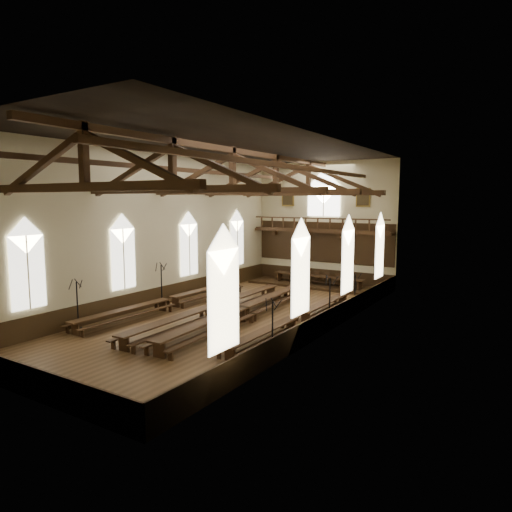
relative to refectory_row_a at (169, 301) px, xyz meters
The scene contains 21 objects.
ground 4.68m from the refectory_row_a, ahead, with size 26.00×26.00×0.00m, color brown.
room_walls 7.52m from the refectory_row_a, ahead, with size 26.00×26.00×26.00m.
wainscot_band 4.65m from the refectory_row_a, ahead, with size 12.00×26.00×1.20m.
side_windows 5.64m from the refectory_row_a, ahead, with size 11.85×19.80×4.50m.
end_window 15.67m from the refectory_row_a, 71.00° to the left, with size 2.80×0.12×3.80m.
minstrels_gallery 14.35m from the refectory_row_a, 70.68° to the left, with size 11.80×1.24×3.70m.
portraits 15.62m from the refectory_row_a, 70.99° to the left, with size 7.75×0.09×1.45m.
roof_trusses 8.97m from the refectory_row_a, ahead, with size 11.70×25.70×2.80m.
refectory_row_a is the anchor object (origin of this frame).
refectory_row_b 3.72m from the refectory_row_a, ahead, with size 1.80×14.79×0.79m.
refectory_row_c 5.51m from the refectory_row_a, ahead, with size 2.07×15.17×0.82m.
refectory_row_d 8.82m from the refectory_row_a, ahead, with size 1.37×13.66×0.67m.
dais 12.87m from the refectory_row_a, 67.77° to the left, with size 11.40×2.80×0.19m, color #2F1F0E.
high_table 12.87m from the refectory_row_a, 67.77° to the left, with size 7.77×1.27×0.72m.
high_chairs 13.56m from the refectory_row_a, 68.97° to the left, with size 4.92×0.42×0.91m.
candelabrum_left_near 6.13m from the refectory_row_a, 98.76° to the right, with size 0.79×0.83×2.74m.
candelabrum_left_mid 1.04m from the refectory_row_a, 161.63° to the left, with size 0.77×0.89×2.88m.
candelabrum_left_far 5.49m from the refectory_row_a, 99.78° to the left, with size 0.67×0.69×2.31m.
candelabrum_right_near 11.11m from the refectory_row_a, 23.68° to the right, with size 0.77×0.82×2.69m.
candelabrum_right_mid 10.34m from the refectory_row_a, 10.20° to the left, with size 0.82×0.86×2.84m.
candelabrum_right_far 11.72m from the refectory_row_a, 29.81° to the left, with size 0.72×0.73×2.45m.
Camera 1 is at (15.17, -21.65, 6.90)m, focal length 32.00 mm.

